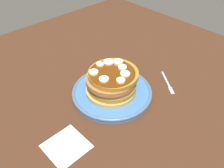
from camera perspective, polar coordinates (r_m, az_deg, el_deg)
ground_plane at (r=81.98cm, az=0.00°, el=-3.35°), size 140.00×140.00×3.00cm
plate at (r=80.20cm, az=0.00°, el=-1.98°), size 27.85×27.85×2.10cm
pancake_stack at (r=77.26cm, az=-0.03°, el=0.52°), size 17.54×18.10×7.87cm
banana_slice_0 at (r=74.68cm, az=-4.58°, el=2.90°), size 3.15×3.15×0.91cm
banana_slice_1 at (r=76.57cm, az=2.58°, el=4.08°), size 2.89×2.89×1.00cm
banana_slice_2 at (r=79.31cm, az=-0.87°, el=5.44°), size 3.44×3.44×0.81cm
banana_slice_3 at (r=71.67cm, az=-2.01°, el=1.18°), size 3.12×3.12×0.87cm
banana_slice_4 at (r=71.13cm, az=2.18°, el=0.86°), size 2.78×2.78×0.92cm
banana_slice_5 at (r=78.28cm, az=-3.02°, el=4.85°), size 2.62×2.62×0.78cm
banana_slice_6 at (r=79.10cm, az=1.50°, el=5.44°), size 3.40×3.40×1.08cm
banana_slice_7 at (r=74.01cm, az=3.27°, el=2.50°), size 3.25×3.25×0.76cm
napkin at (r=67.65cm, az=-11.24°, el=-14.83°), size 11.18×11.18×0.30cm
fork at (r=87.64cm, az=13.68°, el=0.14°), size 11.09×8.44×0.50cm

